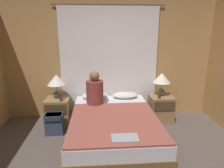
{
  "coord_description": "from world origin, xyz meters",
  "views": [
    {
      "loc": [
        -0.26,
        -2.21,
        1.86
      ],
      "look_at": [
        0.0,
        1.19,
        0.94
      ],
      "focal_mm": 32.0,
      "sensor_mm": 36.0,
      "label": 1
    }
  ],
  "objects_px": {
    "bed": "(113,128)",
    "lamp_left": "(57,82)",
    "person_left_in_bed": "(95,91)",
    "beer_bottle_on_right_stand": "(159,94)",
    "nightstand_left": "(58,111)",
    "pillow_left": "(95,96)",
    "backpack_on_floor": "(54,123)",
    "nightstand_right": "(161,108)",
    "lamp_right": "(162,80)",
    "beer_bottle_on_left_stand": "(61,96)",
    "pillow_right": "(125,95)",
    "laptop_on_bed": "(125,138)"
  },
  "relations": [
    {
      "from": "lamp_left",
      "to": "pillow_left",
      "type": "xyz_separation_m",
      "value": [
        0.75,
        0.04,
        -0.33
      ]
    },
    {
      "from": "nightstand_right",
      "to": "beer_bottle_on_left_stand",
      "type": "distance_m",
      "value": 2.06
    },
    {
      "from": "beer_bottle_on_left_stand",
      "to": "backpack_on_floor",
      "type": "xyz_separation_m",
      "value": [
        -0.09,
        -0.28,
        -0.41
      ]
    },
    {
      "from": "bed",
      "to": "nightstand_left",
      "type": "relative_size",
      "value": 3.83
    },
    {
      "from": "backpack_on_floor",
      "to": "laptop_on_bed",
      "type": "bearing_deg",
      "value": -45.34
    },
    {
      "from": "lamp_right",
      "to": "pillow_right",
      "type": "relative_size",
      "value": 0.9
    },
    {
      "from": "nightstand_right",
      "to": "beer_bottle_on_right_stand",
      "type": "distance_m",
      "value": 0.39
    },
    {
      "from": "person_left_in_bed",
      "to": "beer_bottle_on_right_stand",
      "type": "relative_size",
      "value": 2.96
    },
    {
      "from": "lamp_left",
      "to": "nightstand_left",
      "type": "bearing_deg",
      "value": -90.0
    },
    {
      "from": "backpack_on_floor",
      "to": "pillow_right",
      "type": "bearing_deg",
      "value": 20.46
    },
    {
      "from": "person_left_in_bed",
      "to": "backpack_on_floor",
      "type": "xyz_separation_m",
      "value": [
        -0.75,
        -0.17,
        -0.54
      ]
    },
    {
      "from": "nightstand_left",
      "to": "laptop_on_bed",
      "type": "distance_m",
      "value": 1.95
    },
    {
      "from": "pillow_right",
      "to": "beer_bottle_on_left_stand",
      "type": "relative_size",
      "value": 2.33
    },
    {
      "from": "nightstand_right",
      "to": "lamp_left",
      "type": "relative_size",
      "value": 1.14
    },
    {
      "from": "nightstand_left",
      "to": "beer_bottle_on_right_stand",
      "type": "xyz_separation_m",
      "value": [
        2.03,
        -0.13,
        0.35
      ]
    },
    {
      "from": "lamp_right",
      "to": "beer_bottle_on_left_stand",
      "type": "height_order",
      "value": "lamp_right"
    },
    {
      "from": "beer_bottle_on_right_stand",
      "to": "backpack_on_floor",
      "type": "height_order",
      "value": "beer_bottle_on_right_stand"
    },
    {
      "from": "bed",
      "to": "nightstand_left",
      "type": "xyz_separation_m",
      "value": [
        -1.06,
        0.74,
        0.03
      ]
    },
    {
      "from": "backpack_on_floor",
      "to": "nightstand_right",
      "type": "bearing_deg",
      "value": 10.86
    },
    {
      "from": "lamp_right",
      "to": "lamp_left",
      "type": "bearing_deg",
      "value": 180.0
    },
    {
      "from": "nightstand_right",
      "to": "beer_bottle_on_right_stand",
      "type": "relative_size",
      "value": 2.45
    },
    {
      "from": "backpack_on_floor",
      "to": "beer_bottle_on_left_stand",
      "type": "bearing_deg",
      "value": 71.0
    },
    {
      "from": "pillow_left",
      "to": "person_left_in_bed",
      "type": "height_order",
      "value": "person_left_in_bed"
    },
    {
      "from": "nightstand_left",
      "to": "pillow_left",
      "type": "xyz_separation_m",
      "value": [
        0.75,
        0.11,
        0.27
      ]
    },
    {
      "from": "laptop_on_bed",
      "to": "backpack_on_floor",
      "type": "height_order",
      "value": "laptop_on_bed"
    },
    {
      "from": "beer_bottle_on_left_stand",
      "to": "pillow_right",
      "type": "bearing_deg",
      "value": 10.52
    },
    {
      "from": "nightstand_right",
      "to": "pillow_left",
      "type": "distance_m",
      "value": 1.41
    },
    {
      "from": "person_left_in_bed",
      "to": "pillow_right",
      "type": "bearing_deg",
      "value": 28.61
    },
    {
      "from": "lamp_right",
      "to": "laptop_on_bed",
      "type": "xyz_separation_m",
      "value": [
        -0.98,
        -1.63,
        -0.35
      ]
    },
    {
      "from": "nightstand_left",
      "to": "lamp_right",
      "type": "bearing_deg",
      "value": 1.85
    },
    {
      "from": "lamp_right",
      "to": "beer_bottle_on_right_stand",
      "type": "bearing_deg",
      "value": -115.52
    },
    {
      "from": "lamp_right",
      "to": "beer_bottle_on_right_stand",
      "type": "relative_size",
      "value": 2.15
    },
    {
      "from": "pillow_left",
      "to": "pillow_right",
      "type": "bearing_deg",
      "value": 0.0
    },
    {
      "from": "pillow_right",
      "to": "beer_bottle_on_right_stand",
      "type": "xyz_separation_m",
      "value": [
        0.65,
        -0.24,
        0.08
      ]
    },
    {
      "from": "bed",
      "to": "lamp_left",
      "type": "xyz_separation_m",
      "value": [
        -1.06,
        0.81,
        0.63
      ]
    },
    {
      "from": "lamp_left",
      "to": "lamp_right",
      "type": "height_order",
      "value": "same"
    },
    {
      "from": "lamp_left",
      "to": "pillow_left",
      "type": "distance_m",
      "value": 0.82
    },
    {
      "from": "lamp_right",
      "to": "pillow_left",
      "type": "bearing_deg",
      "value": 178.45
    },
    {
      "from": "lamp_left",
      "to": "beer_bottle_on_left_stand",
      "type": "distance_m",
      "value": 0.33
    },
    {
      "from": "pillow_left",
      "to": "beer_bottle_on_left_stand",
      "type": "relative_size",
      "value": 2.33
    },
    {
      "from": "bed",
      "to": "lamp_left",
      "type": "distance_m",
      "value": 1.48
    },
    {
      "from": "lamp_right",
      "to": "pillow_left",
      "type": "distance_m",
      "value": 1.42
    },
    {
      "from": "pillow_left",
      "to": "backpack_on_floor",
      "type": "height_order",
      "value": "pillow_left"
    },
    {
      "from": "nightstand_right",
      "to": "backpack_on_floor",
      "type": "relative_size",
      "value": 1.39
    },
    {
      "from": "beer_bottle_on_left_stand",
      "to": "backpack_on_floor",
      "type": "height_order",
      "value": "beer_bottle_on_left_stand"
    },
    {
      "from": "laptop_on_bed",
      "to": "backpack_on_floor",
      "type": "relative_size",
      "value": 0.89
    },
    {
      "from": "pillow_left",
      "to": "backpack_on_floor",
      "type": "relative_size",
      "value": 1.36
    },
    {
      "from": "pillow_right",
      "to": "beer_bottle_on_right_stand",
      "type": "distance_m",
      "value": 0.7
    },
    {
      "from": "person_left_in_bed",
      "to": "nightstand_left",
      "type": "bearing_deg",
      "value": 162.71
    },
    {
      "from": "person_left_in_bed",
      "to": "backpack_on_floor",
      "type": "relative_size",
      "value": 1.68
    }
  ]
}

